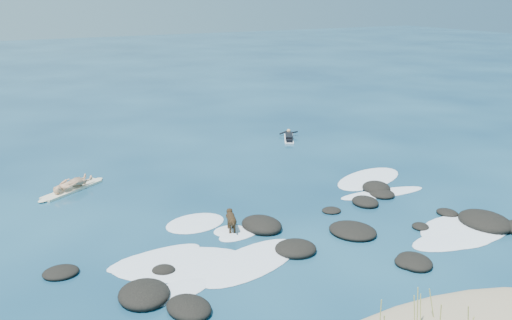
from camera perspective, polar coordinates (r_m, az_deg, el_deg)
ground at (r=19.07m, az=1.51°, el=-6.30°), size 160.00×160.00×0.00m
reef_rocks at (r=18.17m, az=9.67°, el=-7.39°), size 14.92×6.74×0.54m
breaking_foam at (r=18.49m, az=5.67°, el=-7.12°), size 13.80×8.54×0.12m
standing_surfer_rig at (r=22.90m, az=-18.06°, el=-1.22°), size 2.89×1.98×1.84m
paddling_surfer_rig at (r=29.52m, az=3.31°, el=2.32°), size 1.52×2.08×0.38m
dog at (r=18.24m, az=-2.51°, el=-5.86°), size 0.48×1.06×0.69m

